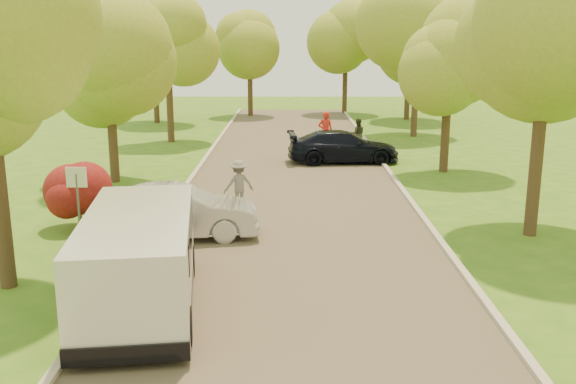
{
  "coord_description": "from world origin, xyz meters",
  "views": [
    {
      "loc": [
        -0.09,
        -12.67,
        5.5
      ],
      "look_at": [
        -0.16,
        4.83,
        1.3
      ],
      "focal_mm": 40.0,
      "sensor_mm": 36.0,
      "label": 1
    }
  ],
  "objects_px": {
    "minivan": "(139,259)",
    "longboard": "(239,207)",
    "street_sign": "(77,189)",
    "person_striped": "(325,131)",
    "dark_sedan": "(343,147)",
    "silver_sedan": "(178,212)",
    "skateboarder": "(239,184)",
    "person_olive": "(358,134)"
  },
  "relations": [
    {
      "from": "street_sign",
      "to": "dark_sedan",
      "type": "bearing_deg",
      "value": 56.08
    },
    {
      "from": "street_sign",
      "to": "person_striped",
      "type": "height_order",
      "value": "street_sign"
    },
    {
      "from": "minivan",
      "to": "longboard",
      "type": "relative_size",
      "value": 6.86
    },
    {
      "from": "person_striped",
      "to": "person_olive",
      "type": "bearing_deg",
      "value": -159.55
    },
    {
      "from": "dark_sedan",
      "to": "minivan",
      "type": "bearing_deg",
      "value": 157.01
    },
    {
      "from": "street_sign",
      "to": "minivan",
      "type": "bearing_deg",
      "value": -58.03
    },
    {
      "from": "skateboarder",
      "to": "dark_sedan",
      "type": "bearing_deg",
      "value": -138.55
    },
    {
      "from": "street_sign",
      "to": "skateboarder",
      "type": "height_order",
      "value": "street_sign"
    },
    {
      "from": "dark_sedan",
      "to": "skateboarder",
      "type": "height_order",
      "value": "skateboarder"
    },
    {
      "from": "person_olive",
      "to": "longboard",
      "type": "bearing_deg",
      "value": 63.99
    },
    {
      "from": "silver_sedan",
      "to": "longboard",
      "type": "height_order",
      "value": "silver_sedan"
    },
    {
      "from": "dark_sedan",
      "to": "longboard",
      "type": "distance_m",
      "value": 9.32
    },
    {
      "from": "street_sign",
      "to": "dark_sedan",
      "type": "distance_m",
      "value": 14.54
    },
    {
      "from": "street_sign",
      "to": "silver_sedan",
      "type": "bearing_deg",
      "value": 15.29
    },
    {
      "from": "person_striped",
      "to": "silver_sedan",
      "type": "bearing_deg",
      "value": 70.8
    },
    {
      "from": "dark_sedan",
      "to": "person_striped",
      "type": "xyz_separation_m",
      "value": [
        -0.65,
        2.91,
        0.27
      ]
    },
    {
      "from": "dark_sedan",
      "to": "street_sign",
      "type": "bearing_deg",
      "value": 141.87
    },
    {
      "from": "longboard",
      "to": "person_striped",
      "type": "relative_size",
      "value": 0.41
    },
    {
      "from": "street_sign",
      "to": "person_striped",
      "type": "xyz_separation_m",
      "value": [
        7.45,
        14.95,
        -0.56
      ]
    },
    {
      "from": "street_sign",
      "to": "person_striped",
      "type": "bearing_deg",
      "value": 63.52
    },
    {
      "from": "skateboarder",
      "to": "person_striped",
      "type": "xyz_separation_m",
      "value": [
        3.42,
        11.26,
        0.11
      ]
    },
    {
      "from": "longboard",
      "to": "person_striped",
      "type": "bearing_deg",
      "value": -129.46
    },
    {
      "from": "longboard",
      "to": "dark_sedan",
      "type": "bearing_deg",
      "value": -138.55
    },
    {
      "from": "longboard",
      "to": "skateboarder",
      "type": "bearing_deg",
      "value": 81.5
    },
    {
      "from": "skateboarder",
      "to": "person_striped",
      "type": "distance_m",
      "value": 11.77
    },
    {
      "from": "dark_sedan",
      "to": "skateboarder",
      "type": "relative_size",
      "value": 3.2
    },
    {
      "from": "minivan",
      "to": "person_striped",
      "type": "xyz_separation_m",
      "value": [
        4.85,
        19.11,
        -0.07
      ]
    },
    {
      "from": "silver_sedan",
      "to": "dark_sedan",
      "type": "distance_m",
      "value": 12.64
    },
    {
      "from": "street_sign",
      "to": "person_olive",
      "type": "bearing_deg",
      "value": 59.68
    },
    {
      "from": "skateboarder",
      "to": "person_striped",
      "type": "height_order",
      "value": "person_striped"
    },
    {
      "from": "silver_sedan",
      "to": "skateboarder",
      "type": "xyz_separation_m",
      "value": [
        1.48,
        3.0,
        0.14
      ]
    },
    {
      "from": "silver_sedan",
      "to": "longboard",
      "type": "relative_size",
      "value": 5.47
    },
    {
      "from": "street_sign",
      "to": "person_striped",
      "type": "distance_m",
      "value": 16.72
    },
    {
      "from": "dark_sedan",
      "to": "longboard",
      "type": "xyz_separation_m",
      "value": [
        -4.08,
        -8.35,
        -0.64
      ]
    },
    {
      "from": "minivan",
      "to": "person_striped",
      "type": "height_order",
      "value": "minivan"
    },
    {
      "from": "minivan",
      "to": "skateboarder",
      "type": "distance_m",
      "value": 7.98
    },
    {
      "from": "street_sign",
      "to": "longboard",
      "type": "xyz_separation_m",
      "value": [
        4.02,
        3.7,
        -1.48
      ]
    },
    {
      "from": "minivan",
      "to": "street_sign",
      "type": "bearing_deg",
      "value": 114.38
    },
    {
      "from": "street_sign",
      "to": "skateboarder",
      "type": "xyz_separation_m",
      "value": [
        4.02,
        3.7,
        -0.68
      ]
    },
    {
      "from": "street_sign",
      "to": "person_olive",
      "type": "relative_size",
      "value": 1.38
    },
    {
      "from": "street_sign",
      "to": "longboard",
      "type": "relative_size",
      "value": 2.62
    },
    {
      "from": "silver_sedan",
      "to": "dark_sedan",
      "type": "relative_size",
      "value": 0.9
    }
  ]
}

